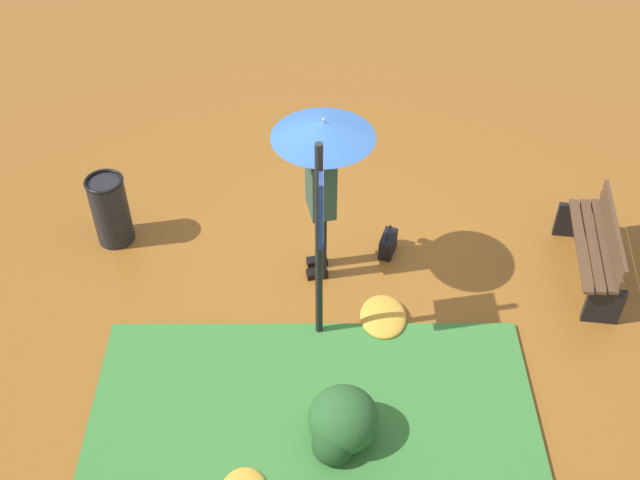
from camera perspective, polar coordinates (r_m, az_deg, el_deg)
The scene contains 8 objects.
ground_plane at distance 8.34m, azimuth 0.46°, elevation -2.55°, with size 18.00×18.00×0.00m, color brown.
person_with_umbrella at distance 7.30m, azimuth 0.16°, elevation 5.96°, with size 0.96×0.96×2.04m.
info_sign_post at distance 6.75m, azimuth 0.01°, elevation 1.16°, with size 0.44×0.07×2.30m.
handbag at distance 8.53m, azimuth 4.99°, elevation -0.25°, with size 0.33×0.23×0.37m.
park_bench at distance 8.53m, azimuth 19.43°, elevation -0.55°, with size 1.40×0.55×0.75m.
trash_bin at distance 8.77m, azimuth -15.05°, elevation 2.14°, with size 0.42×0.42×0.83m.
shrub_cluster at distance 6.84m, azimuth 1.59°, elevation -13.27°, with size 0.68×0.61×0.55m.
leaf_pile_near_person at distance 7.87m, azimuth 4.63°, elevation -5.60°, with size 0.58×0.46×0.13m.
Camera 1 is at (5.85, -0.09, 5.94)m, focal length 43.86 mm.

